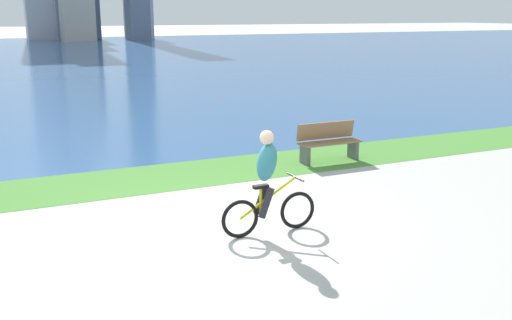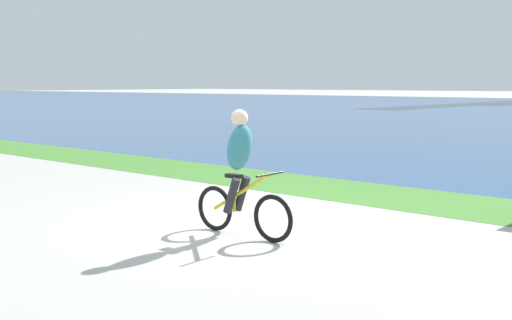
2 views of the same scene
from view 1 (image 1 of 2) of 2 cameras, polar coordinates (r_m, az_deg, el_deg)
ground_plane at (r=9.57m, az=-3.79°, el=-6.44°), size 300.00×300.00×0.00m
grass_strip_bayside at (r=12.46m, az=-9.07°, el=-1.64°), size 120.00×2.12×0.01m
bay_water_surface at (r=50.09m, az=-21.30°, el=9.39°), size 300.00×74.48×0.00m
cyclist_lead at (r=8.98m, az=1.12°, el=-2.21°), size 1.61×0.52×1.65m
bench_near_path at (r=13.67m, az=7.08°, el=1.77°), size 1.50×0.47×0.90m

